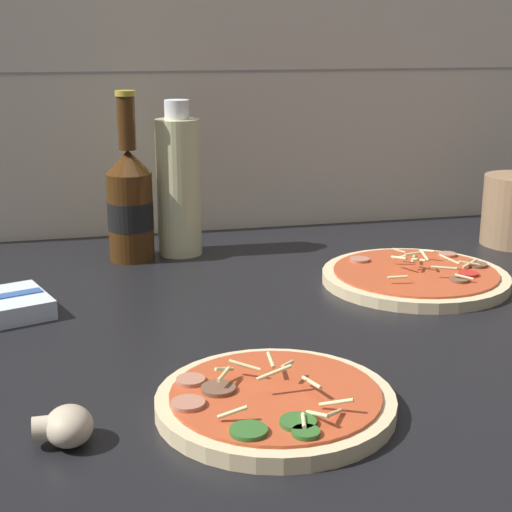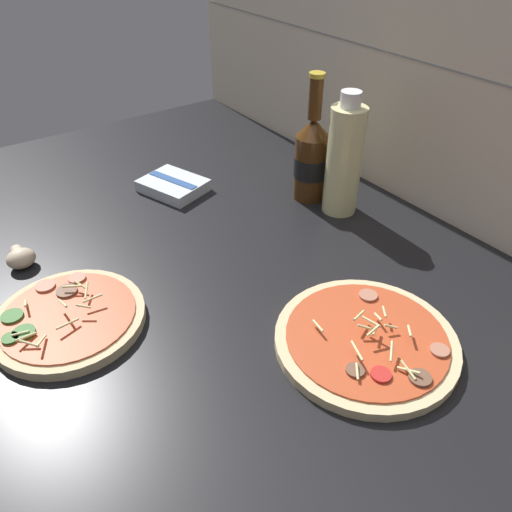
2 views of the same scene
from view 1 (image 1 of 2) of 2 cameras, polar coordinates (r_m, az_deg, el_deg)
The scene contains 7 objects.
counter_slab at distance 97.74cm, azimuth 2.05°, elevation -5.03°, with size 160.00×90.00×2.50cm.
tile_backsplash at distance 135.82cm, azimuth -3.01°, elevation 13.29°, with size 160.00×1.13×60.00cm.
pizza_near at distance 73.52cm, azimuth 1.36°, elevation -10.55°, with size 22.27×22.27×4.56cm.
pizza_far at distance 111.66cm, azimuth 11.51°, elevation -1.49°, with size 25.88×25.88×4.48cm.
beer_bottle at distance 120.62cm, azimuth -9.15°, elevation 3.86°, with size 6.99×6.99×25.60cm.
oil_bottle at distance 122.28cm, azimuth -5.64°, elevation 5.17°, with size 6.83×6.83×24.00cm.
mushroom_left at distance 69.62cm, azimuth -13.65°, elevation -11.94°, with size 5.06×4.82×3.38cm.
Camera 1 is at (-24.29, -87.98, 36.22)cm, focal length 55.00 mm.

